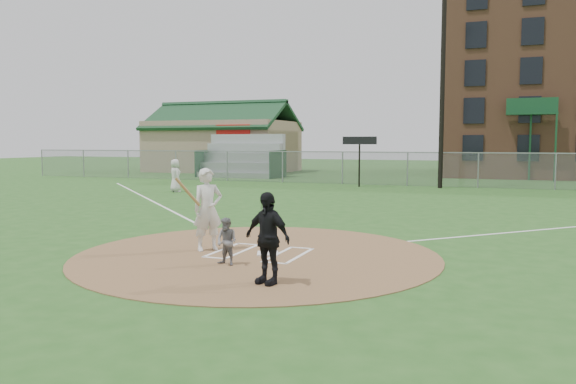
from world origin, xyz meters
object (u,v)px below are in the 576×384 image
(umpire, at_px, (267,238))
(ondeck_player, at_px, (175,176))
(batter_at_plate, at_px, (208,209))
(catcher, at_px, (227,242))
(home_plate, at_px, (268,253))

(umpire, height_order, ondeck_player, ondeck_player)
(umpire, relative_size, batter_at_plate, 0.86)
(catcher, relative_size, ondeck_player, 0.59)
(umpire, distance_m, batter_at_plate, 3.52)
(catcher, distance_m, ondeck_player, 18.19)
(ondeck_player, bearing_deg, batter_at_plate, 162.14)
(ondeck_player, relative_size, batter_at_plate, 0.87)
(catcher, xyz_separation_m, ondeck_player, (-10.58, 14.79, 0.34))
(home_plate, height_order, ondeck_player, ondeck_player)
(catcher, relative_size, batter_at_plate, 0.51)
(umpire, height_order, batter_at_plate, batter_at_plate)
(catcher, height_order, ondeck_player, ondeck_player)
(batter_at_plate, bearing_deg, catcher, -47.97)
(home_plate, distance_m, catcher, 1.50)
(home_plate, relative_size, batter_at_plate, 0.24)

